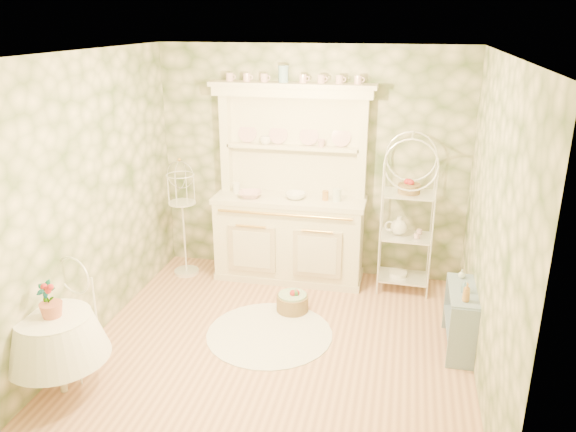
% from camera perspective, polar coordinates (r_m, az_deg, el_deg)
% --- Properties ---
extents(floor, '(3.60, 3.60, 0.00)m').
position_cam_1_polar(floor, '(5.51, -1.11, -13.09)').
color(floor, tan).
rests_on(floor, ground).
extents(ceiling, '(3.60, 3.60, 0.00)m').
position_cam_1_polar(ceiling, '(4.64, -1.34, 16.21)').
color(ceiling, white).
rests_on(ceiling, floor).
extents(wall_left, '(3.60, 3.60, 0.00)m').
position_cam_1_polar(wall_left, '(5.58, -19.51, 1.54)').
color(wall_left, beige).
rests_on(wall_left, floor).
extents(wall_right, '(3.60, 3.60, 0.00)m').
position_cam_1_polar(wall_right, '(4.85, 19.98, -1.20)').
color(wall_right, beige).
rests_on(wall_right, floor).
extents(wall_back, '(3.60, 3.60, 0.00)m').
position_cam_1_polar(wall_back, '(6.60, 2.36, 5.34)').
color(wall_back, beige).
rests_on(wall_back, floor).
extents(wall_front, '(3.60, 3.60, 0.00)m').
position_cam_1_polar(wall_front, '(3.33, -8.39, -9.77)').
color(wall_front, beige).
rests_on(wall_front, floor).
extents(kitchen_dresser, '(1.87, 0.61, 2.29)m').
position_cam_1_polar(kitchen_dresser, '(6.43, 0.15, 3.07)').
color(kitchen_dresser, white).
rests_on(kitchen_dresser, floor).
extents(bakers_rack, '(0.57, 0.42, 1.77)m').
position_cam_1_polar(bakers_rack, '(6.34, 11.99, -0.06)').
color(bakers_rack, white).
rests_on(bakers_rack, floor).
extents(side_shelf, '(0.34, 0.74, 0.62)m').
position_cam_1_polar(side_shelf, '(5.57, 17.07, -9.96)').
color(side_shelf, '#7E96AD').
rests_on(side_shelf, floor).
extents(round_table, '(0.83, 0.83, 0.72)m').
position_cam_1_polar(round_table, '(5.10, -22.27, -12.89)').
color(round_table, white).
rests_on(round_table, floor).
extents(cafe_chair, '(0.41, 0.41, 0.75)m').
position_cam_1_polar(cafe_chair, '(5.34, -21.30, -11.04)').
color(cafe_chair, white).
rests_on(cafe_chair, floor).
extents(birdcage_stand, '(0.36, 0.36, 1.36)m').
position_cam_1_polar(birdcage_stand, '(6.79, -10.59, -0.52)').
color(birdcage_stand, white).
rests_on(birdcage_stand, floor).
extents(floor_basket, '(0.38, 0.38, 0.22)m').
position_cam_1_polar(floor_basket, '(6.04, 0.46, -8.70)').
color(floor_basket, olive).
rests_on(floor_basket, floor).
extents(lace_rug, '(1.45, 1.45, 0.01)m').
position_cam_1_polar(lace_rug, '(5.69, -1.89, -11.85)').
color(lace_rug, white).
rests_on(lace_rug, floor).
extents(bowl_floral, '(0.32, 0.32, 0.07)m').
position_cam_1_polar(bowl_floral, '(6.48, -3.85, 1.98)').
color(bowl_floral, white).
rests_on(bowl_floral, kitchen_dresser).
extents(bowl_white, '(0.29, 0.29, 0.07)m').
position_cam_1_polar(bowl_white, '(6.41, 0.75, 1.83)').
color(bowl_white, white).
rests_on(bowl_white, kitchen_dresser).
extents(cup_left, '(0.15, 0.15, 0.10)m').
position_cam_1_polar(cup_left, '(6.53, -2.32, 7.53)').
color(cup_left, white).
rests_on(cup_left, kitchen_dresser).
extents(cup_right, '(0.11, 0.11, 0.09)m').
position_cam_1_polar(cup_right, '(6.41, 3.39, 7.27)').
color(cup_right, white).
rests_on(cup_right, kitchen_dresser).
extents(potted_geranium, '(0.16, 0.11, 0.30)m').
position_cam_1_polar(potted_geranium, '(4.89, -23.24, -7.86)').
color(potted_geranium, '#3F7238').
rests_on(potted_geranium, round_table).
extents(bottle_amber, '(0.08, 0.08, 0.17)m').
position_cam_1_polar(bottle_amber, '(5.19, 17.66, -7.59)').
color(bottle_amber, '#B17D3B').
rests_on(bottle_amber, side_shelf).
extents(bottle_blue, '(0.06, 0.06, 0.11)m').
position_cam_1_polar(bottle_blue, '(5.37, 17.47, -6.99)').
color(bottle_blue, '#7CA8C1').
rests_on(bottle_blue, side_shelf).
extents(bottle_glass, '(0.08, 0.08, 0.09)m').
position_cam_1_polar(bottle_glass, '(5.64, 17.23, -5.73)').
color(bottle_glass, silver).
rests_on(bottle_glass, side_shelf).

